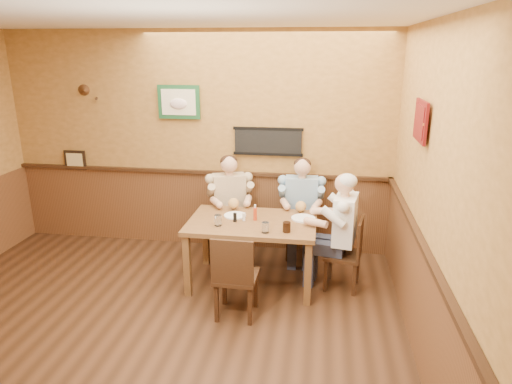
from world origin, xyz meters
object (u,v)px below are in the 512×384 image
chair_near_side (236,274)px  dining_table (252,229)px  water_glass_left (218,220)px  hot_sauce_bottle (255,213)px  diner_tan_shirt (230,211)px  diner_blue_polo (301,214)px  chair_back_right (300,227)px  chair_back_left (230,224)px  water_glass_mid (265,227)px  cola_tumbler (287,227)px  pepper_shaker (235,217)px  diner_white_elder (344,238)px  chair_right_end (343,253)px  salt_shaker (244,217)px

chair_near_side → dining_table: bearing=-93.2°
water_glass_left → hot_sauce_bottle: size_ratio=0.73×
diner_tan_shirt → diner_blue_polo: size_ratio=1.01×
chair_back_right → chair_back_left: bearing=-178.7°
chair_near_side → hot_sauce_bottle: hot_sauce_bottle is taller
chair_near_side → hot_sauce_bottle: (0.08, 0.71, 0.39)m
chair_back_right → water_glass_mid: water_glass_mid is taller
chair_near_side → cola_tumbler: chair_near_side is taller
water_glass_left → water_glass_mid: bearing=-12.7°
dining_table → pepper_shaker: size_ratio=14.18×
chair_back_left → pepper_shaker: (0.22, -0.76, 0.39)m
chair_back_right → diner_white_elder: (0.51, -0.73, 0.18)m
chair_right_end → diner_tan_shirt: 1.57m
diner_blue_polo → salt_shaker: 0.99m
water_glass_left → hot_sauce_bottle: bearing=31.1°
salt_shaker → diner_white_elder: bearing=2.3°
dining_table → diner_blue_polo: 0.92m
chair_back_right → water_glass_left: bearing=-133.1°
chair_back_left → diner_blue_polo: (0.90, 0.05, 0.17)m
hot_sauce_bottle → pepper_shaker: 0.23m
chair_back_left → water_glass_left: 0.99m
chair_back_left → diner_white_elder: bearing=-44.7°
water_glass_left → hot_sauce_bottle: hot_sauce_bottle is taller
diner_white_elder → pepper_shaker: 1.21m
diner_white_elder → pepper_shaker: bearing=-75.8°
water_glass_mid → salt_shaker: 0.41m
water_glass_left → salt_shaker: 0.31m
diner_tan_shirt → hot_sauce_bottle: 0.85m
diner_white_elder → cola_tumbler: diner_white_elder is taller
chair_back_right → diner_tan_shirt: diner_tan_shirt is taller
diner_tan_shirt → pepper_shaker: size_ratio=11.95×
chair_near_side → diner_blue_polo: (0.55, 1.44, 0.14)m
cola_tumbler → pepper_shaker: (-0.58, 0.21, -0.00)m
water_glass_mid → pepper_shaker: water_glass_mid is taller
dining_table → water_glass_left: water_glass_left is taller
diner_tan_shirt → cola_tumbler: bearing=-69.6°
diner_blue_polo → chair_near_side: bearing=-112.8°
dining_table → chair_right_end: 1.03m
diner_blue_polo → cola_tumbler: 1.06m
water_glass_mid → diner_white_elder: bearing=23.3°
diner_blue_polo → pepper_shaker: 1.08m
salt_shaker → diner_tan_shirt: bearing=113.6°
chair_near_side → water_glass_left: (-0.29, 0.48, 0.37)m
diner_tan_shirt → diner_blue_polo: 0.90m
chair_back_left → chair_right_end: (1.41, -0.67, -0.00)m
chair_back_left → pepper_shaker: pepper_shaker is taller
chair_right_end → salt_shaker: (-1.10, -0.04, 0.38)m
chair_back_right → diner_tan_shirt: (-0.90, -0.05, 0.18)m
chair_right_end → diner_white_elder: bearing=180.0°
water_glass_left → water_glass_mid: size_ratio=1.05×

